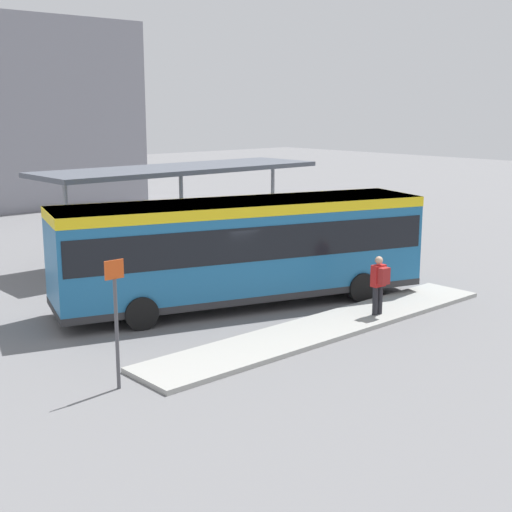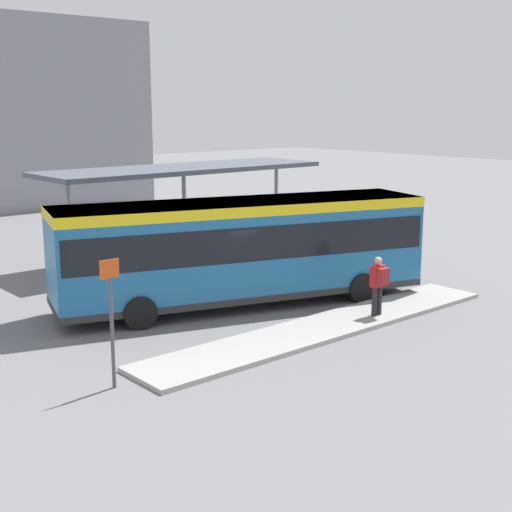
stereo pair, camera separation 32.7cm
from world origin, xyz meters
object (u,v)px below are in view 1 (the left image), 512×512
city_bus (242,245)px  bicycle_yellow (328,245)px  bicycle_blue (321,241)px  pedestrian_waiting (379,282)px  platform_sign (116,318)px  potted_planter_near_shelter (164,258)px

city_bus → bicycle_yellow: bearing=42.5°
bicycle_blue → city_bus: bearing=112.9°
pedestrian_waiting → platform_sign: platform_sign is taller
potted_planter_near_shelter → platform_sign: size_ratio=0.48×
platform_sign → bicycle_yellow: bearing=25.8°
bicycle_blue → platform_sign: (-14.19, -7.40, 1.20)m
platform_sign → city_bus: bearing=27.4°
pedestrian_waiting → potted_planter_near_shelter: (-1.65, 8.15, -0.38)m
city_bus → bicycle_blue: 9.07m
bicycle_blue → platform_sign: size_ratio=0.59×
city_bus → pedestrian_waiting: (1.87, -3.70, -0.76)m
city_bus → bicycle_yellow: city_bus is taller
bicycle_blue → potted_planter_near_shelter: potted_planter_near_shelter is taller
city_bus → pedestrian_waiting: 4.22m
bicycle_blue → platform_sign: 16.05m
city_bus → platform_sign: city_bus is taller
bicycle_yellow → platform_sign: (-13.82, -6.69, 1.22)m
bicycle_yellow → platform_sign: size_ratio=0.56×
city_bus → bicycle_blue: size_ratio=6.89×
city_bus → bicycle_blue: (7.92, 4.16, -1.48)m
bicycle_blue → potted_planter_near_shelter: size_ratio=1.23×
bicycle_yellow → platform_sign: bearing=112.9°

